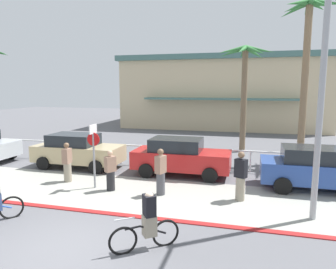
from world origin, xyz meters
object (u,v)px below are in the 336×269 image
object	(u,v)px
car_blue_3	(318,168)
pedestrian_2	(161,174)
stop_sign_bike_lane	(94,147)
cyclist_black_1	(148,223)
palm_tree_1	(245,71)
pedestrian_0	(67,164)
palm_tree_2	(307,42)
pedestrian_3	(241,178)
streetlight_curb	(325,76)
car_red_2	(180,156)
pedestrian_1	(110,172)
car_tan_1	(78,150)

from	to	relation	value
car_blue_3	pedestrian_2	xyz separation A→B (m)	(-5.76, -2.12, -0.05)
pedestrian_2	stop_sign_bike_lane	bearing A→B (deg)	177.83
car_blue_3	cyclist_black_1	world-z (taller)	car_blue_3
palm_tree_1	pedestrian_0	bearing A→B (deg)	-129.53
palm_tree_2	pedestrian_2	size ratio (longest dim) A/B	4.80
car_blue_3	pedestrian_3	size ratio (longest dim) A/B	2.48
streetlight_curb	pedestrian_0	xyz separation A→B (m)	(-9.34, 1.71, -3.49)
cyclist_black_1	pedestrian_2	distance (m)	3.94
car_red_2	streetlight_curb	bearing A→B (deg)	-38.97
car_red_2	pedestrian_1	distance (m)	3.59
cyclist_black_1	pedestrian_0	size ratio (longest dim) A/B	0.88
streetlight_curb	palm_tree_1	world-z (taller)	streetlight_curb
car_tan_1	car_blue_3	world-z (taller)	same
palm_tree_1	pedestrian_1	bearing A→B (deg)	-117.58
pedestrian_3	car_red_2	bearing A→B (deg)	135.61
palm_tree_1	car_tan_1	distance (m)	10.81
pedestrian_2	pedestrian_3	size ratio (longest dim) A/B	0.99
pedestrian_1	cyclist_black_1	bearing A→B (deg)	-53.90
car_red_2	pedestrian_2	xyz separation A→B (m)	(-0.12, -2.86, -0.05)
streetlight_curb	car_tan_1	xyz separation A→B (m)	(-10.23, 4.03, -3.41)
stop_sign_bike_lane	palm_tree_1	size ratio (longest dim) A/B	0.39
palm_tree_2	car_tan_1	distance (m)	12.95
pedestrian_1	streetlight_curb	bearing A→B (deg)	-9.03
pedestrian_2	car_blue_3	bearing A→B (deg)	20.25
car_tan_1	car_blue_3	distance (m)	10.94
stop_sign_bike_lane	pedestrian_2	world-z (taller)	stop_sign_bike_lane
car_blue_3	pedestrian_3	bearing A→B (deg)	-145.56
car_tan_1	pedestrian_0	world-z (taller)	pedestrian_0
car_tan_1	pedestrian_2	size ratio (longest dim) A/B	2.50
car_blue_3	pedestrian_3	distance (m)	3.49
streetlight_curb	cyclist_black_1	size ratio (longest dim) A/B	5.00
car_tan_1	cyclist_black_1	distance (m)	8.98
car_red_2	cyclist_black_1	world-z (taller)	car_red_2
palm_tree_2	car_red_2	size ratio (longest dim) A/B	1.92
car_tan_1	palm_tree_2	bearing A→B (deg)	20.98
car_tan_1	pedestrian_2	bearing A→B (deg)	-29.12
car_tan_1	cyclist_black_1	size ratio (longest dim) A/B	2.93
pedestrian_1	pedestrian_2	xyz separation A→B (m)	(2.01, 0.03, 0.08)
palm_tree_1	pedestrian_1	distance (m)	11.06
stop_sign_bike_lane	cyclist_black_1	xyz separation A→B (m)	(3.54, -3.96, -0.98)
stop_sign_bike_lane	car_tan_1	bearing A→B (deg)	130.90
streetlight_curb	palm_tree_1	xyz separation A→B (m)	(-2.35, 10.19, 0.68)
pedestrian_3	stop_sign_bike_lane	bearing A→B (deg)	-179.53
car_red_2	pedestrian_2	bearing A→B (deg)	-92.33
pedestrian_1	pedestrian_2	distance (m)	2.01
palm_tree_1	pedestrian_0	xyz separation A→B (m)	(-6.99, -8.47, -4.17)
pedestrian_0	car_tan_1	bearing A→B (deg)	111.08
stop_sign_bike_lane	streetlight_curb	world-z (taller)	streetlight_curb
palm_tree_2	pedestrian_3	distance (m)	9.30
stop_sign_bike_lane	streetlight_curb	xyz separation A→B (m)	(7.83, -1.26, 2.60)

